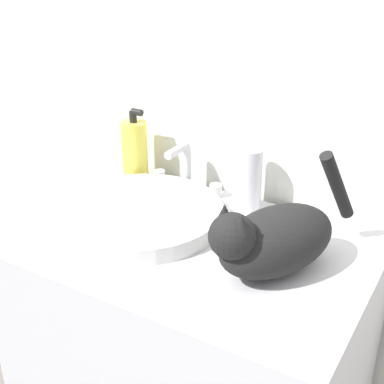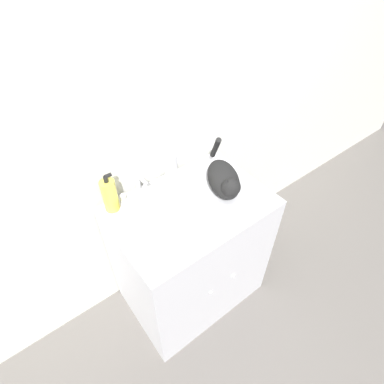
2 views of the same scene
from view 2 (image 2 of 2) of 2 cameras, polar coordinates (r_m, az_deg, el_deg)
The scene contains 8 objects.
ground_plane at distance 2.03m, azimuth 4.83°, elevation -23.26°, with size 8.00×8.00×0.00m, color slate.
wall_back at distance 1.42m, azimuth -8.27°, elevation 17.54°, with size 6.00×0.05×2.50m.
vanity_cabinet at distance 1.77m, azimuth -0.17°, elevation -11.70°, with size 0.78×0.55×0.81m.
sink_basin at distance 1.39m, azimuth -5.75°, elevation -4.28°, with size 0.39×0.39×0.04m.
faucet at distance 1.49m, azimuth -10.05°, elevation 1.33°, with size 0.21×0.10×0.14m.
cat at distance 1.49m, azimuth 6.11°, elevation 2.45°, with size 0.25×0.37×0.23m.
soap_bottle at distance 1.43m, azimuth -15.38°, elevation -0.58°, with size 0.07×0.07×0.21m.
spray_bottle at distance 1.54m, azimuth -4.06°, elevation 5.00°, with size 0.07×0.07×0.19m.
Camera 2 is at (-0.61, -0.55, 1.85)m, focal length 28.00 mm.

